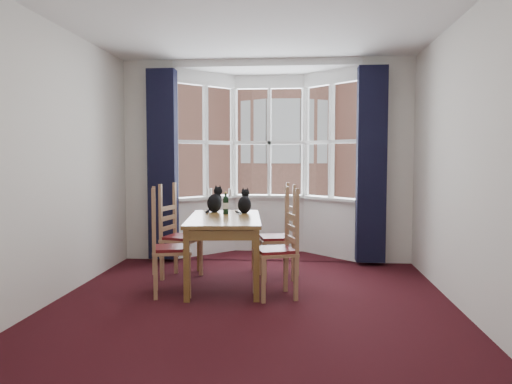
# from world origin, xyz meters

# --- Properties ---
(floor) EXTENTS (4.50, 4.50, 0.00)m
(floor) POSITION_xyz_m (0.00, 0.00, 0.00)
(floor) COLOR black
(floor) RESTS_ON ground
(ceiling) EXTENTS (4.50, 4.50, 0.00)m
(ceiling) POSITION_xyz_m (0.00, 0.00, 2.80)
(ceiling) COLOR white
(ceiling) RESTS_ON floor
(wall_left) EXTENTS (0.00, 4.50, 4.50)m
(wall_left) POSITION_xyz_m (-2.00, 0.00, 1.40)
(wall_left) COLOR silver
(wall_left) RESTS_ON floor
(wall_right) EXTENTS (0.00, 4.50, 4.50)m
(wall_right) POSITION_xyz_m (2.00, 0.00, 1.40)
(wall_right) COLOR silver
(wall_right) RESTS_ON floor
(wall_near) EXTENTS (4.00, 0.00, 4.00)m
(wall_near) POSITION_xyz_m (0.00, -2.25, 1.40)
(wall_near) COLOR silver
(wall_near) RESTS_ON floor
(wall_back_pier_left) EXTENTS (0.70, 0.12, 2.80)m
(wall_back_pier_left) POSITION_xyz_m (-1.65, 2.25, 1.40)
(wall_back_pier_left) COLOR silver
(wall_back_pier_left) RESTS_ON floor
(wall_back_pier_right) EXTENTS (0.70, 0.12, 2.80)m
(wall_back_pier_right) POSITION_xyz_m (1.65, 2.25, 1.40)
(wall_back_pier_right) COLOR silver
(wall_back_pier_right) RESTS_ON floor
(bay_window) EXTENTS (2.76, 0.94, 2.80)m
(bay_window) POSITION_xyz_m (0.00, 2.75, 1.40)
(bay_window) COLOR white
(bay_window) RESTS_ON floor
(curtain_left) EXTENTS (0.38, 0.22, 2.60)m
(curtain_left) POSITION_xyz_m (-1.42, 2.07, 1.35)
(curtain_left) COLOR black
(curtain_left) RESTS_ON floor
(curtain_right) EXTENTS (0.38, 0.22, 2.60)m
(curtain_right) POSITION_xyz_m (1.42, 2.07, 1.35)
(curtain_right) COLOR black
(curtain_right) RESTS_ON floor
(dining_table) EXTENTS (0.95, 1.57, 0.78)m
(dining_table) POSITION_xyz_m (-0.38, 0.88, 0.69)
(dining_table) COLOR brown
(dining_table) RESTS_ON floor
(chair_left_near) EXTENTS (0.50, 0.51, 0.92)m
(chair_left_near) POSITION_xyz_m (-0.97, 0.39, 0.47)
(chair_left_near) COLOR #9D714C
(chair_left_near) RESTS_ON floor
(chair_left_far) EXTENTS (0.48, 0.50, 0.92)m
(chair_left_far) POSITION_xyz_m (-1.03, 1.16, 0.47)
(chair_left_far) COLOR #9D714C
(chair_left_far) RESTS_ON floor
(chair_right_near) EXTENTS (0.51, 0.52, 0.92)m
(chair_right_near) POSITION_xyz_m (0.30, 0.43, 0.47)
(chair_right_near) COLOR #9D714C
(chair_right_near) RESTS_ON floor
(chair_right_far) EXTENTS (0.49, 0.50, 0.92)m
(chair_right_far) POSITION_xyz_m (0.28, 1.25, 0.47)
(chair_right_far) COLOR #9D714C
(chair_right_far) RESTS_ON floor
(cat_left) EXTENTS (0.26, 0.29, 0.34)m
(cat_left) POSITION_xyz_m (-0.58, 1.37, 0.90)
(cat_left) COLOR black
(cat_left) RESTS_ON dining_table
(cat_right) EXTENTS (0.17, 0.24, 0.32)m
(cat_right) POSITION_xyz_m (-0.20, 1.31, 0.89)
(cat_right) COLOR black
(cat_right) RESTS_ON dining_table
(wine_bottle) EXTENTS (0.07, 0.07, 0.27)m
(wine_bottle) POSITION_xyz_m (-0.41, 1.17, 0.89)
(wine_bottle) COLOR black
(wine_bottle) RESTS_ON dining_table
(candle_tall) EXTENTS (0.06, 0.06, 0.12)m
(candle_tall) POSITION_xyz_m (-0.86, 2.60, 0.93)
(candle_tall) COLOR white
(candle_tall) RESTS_ON bay_window
(candle_short) EXTENTS (0.06, 0.06, 0.09)m
(candle_short) POSITION_xyz_m (-0.73, 2.63, 0.92)
(candle_short) COLOR white
(candle_short) RESTS_ON bay_window
(candle_extra) EXTENTS (0.05, 0.05, 0.11)m
(candle_extra) POSITION_xyz_m (-0.56, 2.65, 0.93)
(candle_extra) COLOR white
(candle_extra) RESTS_ON bay_window
(street) EXTENTS (80.00, 80.00, 0.00)m
(street) POSITION_xyz_m (0.00, 32.25, -6.00)
(street) COLOR #333335
(street) RESTS_ON ground
(tenement_building) EXTENTS (18.40, 7.80, 15.20)m
(tenement_building) POSITION_xyz_m (0.00, 14.01, 1.60)
(tenement_building) COLOR #AB6C58
(tenement_building) RESTS_ON street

